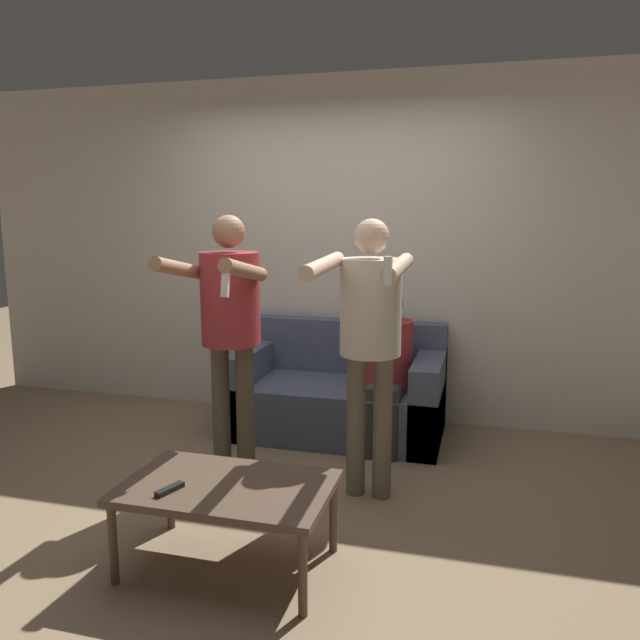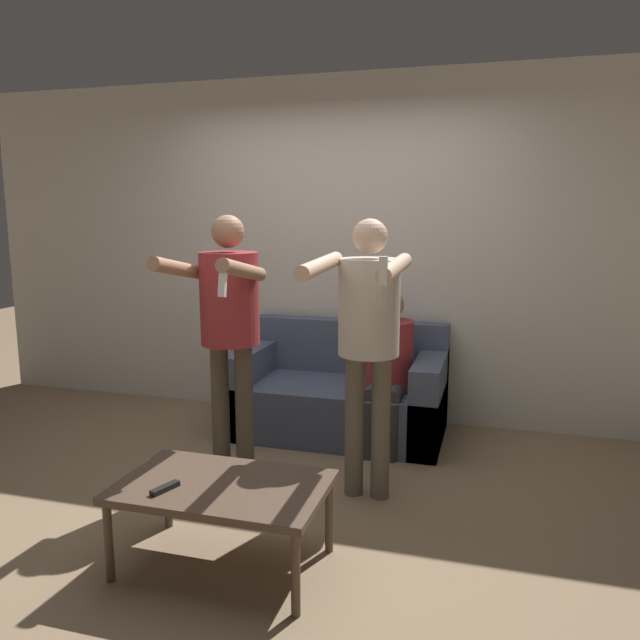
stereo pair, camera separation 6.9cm
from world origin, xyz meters
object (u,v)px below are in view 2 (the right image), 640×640
object	(u,v)px
person_seated	(388,363)
person_standing_right	(368,324)
remote_on_table	(165,488)
coffee_table	(223,491)
person_standing_left	(229,316)
couch	(339,396)

from	to	relation	value
person_seated	person_standing_right	bearing A→B (deg)	-88.01
remote_on_table	person_standing_right	bearing A→B (deg)	55.61
coffee_table	remote_on_table	world-z (taller)	remote_on_table
person_standing_left	couch	bearing A→B (deg)	67.24
person_standing_right	coffee_table	bearing A→B (deg)	-118.94
person_standing_left	remote_on_table	xyz separation A→B (m)	(0.14, -1.05, -0.62)
person_standing_left	person_standing_right	world-z (taller)	person_standing_left
person_standing_left	coffee_table	distance (m)	1.18
person_standing_right	coffee_table	world-z (taller)	person_standing_right
person_standing_right	person_standing_left	bearing A→B (deg)	179.40
person_standing_left	coffee_table	world-z (taller)	person_standing_left
person_seated	couch	bearing A→B (deg)	156.57
couch	person_standing_left	distance (m)	1.34
person_standing_right	coffee_table	size ratio (longest dim) A/B	1.68
person_seated	remote_on_table	distance (m)	2.02
person_standing_right	couch	bearing A→B (deg)	112.60
couch	coffee_table	bearing A→B (deg)	-92.01
person_standing_left	remote_on_table	world-z (taller)	person_standing_left
couch	person_standing_left	xyz separation A→B (m)	(-0.43, -1.02, 0.76)
person_standing_right	remote_on_table	bearing A→B (deg)	-124.39
person_standing_left	person_standing_right	distance (m)	0.85
person_standing_left	coffee_table	bearing A→B (deg)	-68.32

